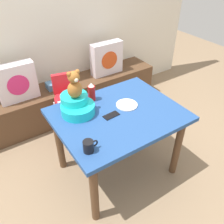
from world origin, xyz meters
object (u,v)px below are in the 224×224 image
object	(u,v)px
highchair	(70,99)
cell_phone	(111,115)
dining_table	(118,123)
infant_seat_teal	(77,105)
pillow_floral_right	(107,58)
pillow_floral_left	(17,83)
ketchup_bottle	(92,92)
teddy_bear	(75,85)
book_stack	(55,85)
coffee_mug	(89,146)
dinner_plate_near	(127,105)

from	to	relation	value
highchair	cell_phone	bearing A→B (deg)	-84.70
dining_table	infant_seat_teal	distance (m)	0.41
dining_table	cell_phone	xyz separation A→B (m)	(-0.07, -0.00, 0.12)
pillow_floral_right	cell_phone	xyz separation A→B (m)	(-0.69, -1.17, 0.06)
cell_phone	dining_table	bearing A→B (deg)	-93.91
dining_table	cell_phone	size ratio (longest dim) A/B	7.76
pillow_floral_left	ketchup_bottle	bearing A→B (deg)	-59.85
ketchup_bottle	cell_phone	size ratio (longest dim) A/B	1.28
pillow_floral_left	cell_phone	size ratio (longest dim) A/B	3.06
teddy_bear	ketchup_bottle	xyz separation A→B (m)	(0.21, 0.10, -0.19)
ketchup_bottle	teddy_bear	bearing A→B (deg)	-154.05
book_stack	cell_phone	xyz separation A→B (m)	(0.07, -1.19, 0.24)
infant_seat_teal	coffee_mug	world-z (taller)	infant_seat_teal
pillow_floral_left	highchair	xyz separation A→B (m)	(0.44, -0.42, -0.16)
dining_table	coffee_mug	xyz separation A→B (m)	(-0.44, -0.27, 0.16)
dinner_plate_near	pillow_floral_left	bearing A→B (deg)	122.85
pillow_floral_left	coffee_mug	bearing A→B (deg)	-84.31
infant_seat_teal	ketchup_bottle	distance (m)	0.23
book_stack	dining_table	world-z (taller)	dining_table
pillow_floral_right	book_stack	world-z (taller)	pillow_floral_right
infant_seat_teal	cell_phone	size ratio (longest dim) A/B	2.29
infant_seat_teal	ketchup_bottle	xyz separation A→B (m)	(0.21, 0.10, 0.02)
pillow_floral_left	book_stack	distance (m)	0.47
ketchup_bottle	coffee_mug	world-z (taller)	ketchup_bottle
dining_table	teddy_bear	size ratio (longest dim) A/B	4.47
teddy_bear	coffee_mug	size ratio (longest dim) A/B	2.08
book_stack	dinner_plate_near	distance (m)	1.20
pillow_floral_left	teddy_bear	bearing A→B (deg)	-73.20
coffee_mug	dinner_plate_near	distance (m)	0.66
pillow_floral_left	infant_seat_teal	world-z (taller)	same
coffee_mug	highchair	bearing A→B (deg)	73.67
infant_seat_teal	ketchup_bottle	bearing A→B (deg)	25.83
pillow_floral_right	cell_phone	bearing A→B (deg)	-120.54
pillow_floral_right	cell_phone	size ratio (longest dim) A/B	3.06
pillow_floral_left	dinner_plate_near	world-z (taller)	pillow_floral_left
infant_seat_teal	teddy_bear	distance (m)	0.21
book_stack	infant_seat_teal	bearing A→B (deg)	-98.72
highchair	dinner_plate_near	bearing A→B (deg)	-68.32
pillow_floral_left	dining_table	bearing A→B (deg)	-63.43
highchair	coffee_mug	distance (m)	1.10
book_stack	cell_phone	size ratio (longest dim) A/B	1.39
pillow_floral_right	dining_table	xyz separation A→B (m)	(-0.62, -1.17, -0.06)
infant_seat_teal	teddy_bear	world-z (taller)	teddy_bear
teddy_bear	highchair	bearing A→B (deg)	74.18
infant_seat_teal	ketchup_bottle	size ratio (longest dim) A/B	1.78
pillow_floral_left	ketchup_bottle	distance (m)	1.00
pillow_floral_right	coffee_mug	xyz separation A→B (m)	(-1.06, -1.44, 0.11)
highchair	teddy_bear	world-z (taller)	teddy_bear
pillow_floral_left	teddy_bear	distance (m)	1.06
ketchup_bottle	coffee_mug	xyz separation A→B (m)	(-0.35, -0.58, -0.04)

